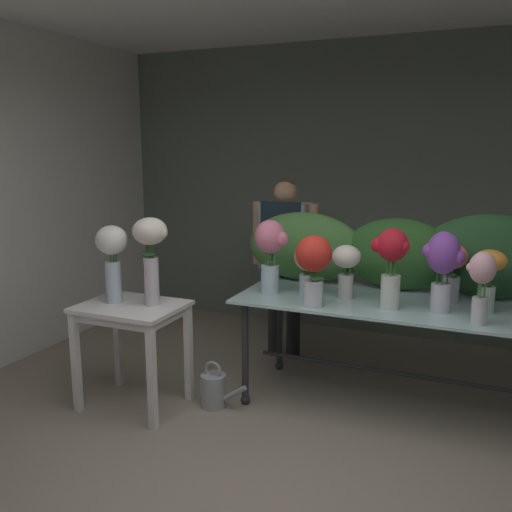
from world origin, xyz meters
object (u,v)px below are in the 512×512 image
object	(u,v)px
side_table_white	(132,319)
watering_can	(214,390)
vase_blush_snapdragons	(481,281)
florist	(285,250)
vase_white_roses_tall	(112,255)
vase_cream_lisianthus_tall	(151,248)
display_table_glass	(385,316)
vase_sunset_freesia	(489,272)
vase_coral_anemones	(452,267)
vase_rosy_roses	(271,250)
vase_violet_tulips	(443,264)
vase_scarlet_ranunculus	(314,263)
vase_peach_carnations	(308,264)
vase_crimson_lilies	(391,261)
vase_ivory_dahlias	(346,266)

from	to	relation	value
side_table_white	watering_can	distance (m)	0.77
vase_blush_snapdragons	watering_can	bearing A→B (deg)	-174.42
florist	vase_white_roses_tall	size ratio (longest dim) A/B	2.86
florist	vase_cream_lisianthus_tall	size ratio (longest dim) A/B	2.56
display_table_glass	vase_sunset_freesia	size ratio (longest dim) A/B	4.93
florist	vase_white_roses_tall	xyz separation A→B (m)	(-0.79, -1.32, 0.13)
vase_coral_anemones	vase_blush_snapdragons	bearing A→B (deg)	-66.69
vase_blush_snapdragons	vase_rosy_roses	world-z (taller)	vase_rosy_roses
vase_sunset_freesia	vase_violet_tulips	size ratio (longest dim) A/B	0.79
vase_scarlet_ranunculus	vase_rosy_roses	world-z (taller)	vase_rosy_roses
side_table_white	florist	size ratio (longest dim) A/B	0.48
side_table_white	florist	distance (m)	1.51
florist	vase_rosy_roses	distance (m)	0.83
vase_peach_carnations	vase_white_roses_tall	distance (m)	1.38
side_table_white	vase_rosy_roses	xyz separation A→B (m)	(0.84, 0.53, 0.47)
vase_blush_snapdragons	vase_scarlet_ranunculus	bearing A→B (deg)	-178.50
vase_white_roses_tall	vase_scarlet_ranunculus	bearing A→B (deg)	13.95
vase_scarlet_ranunculus	vase_violet_tulips	distance (m)	0.81
display_table_glass	watering_can	bearing A→B (deg)	-156.55
side_table_white	display_table_glass	bearing A→B (deg)	22.43
vase_crimson_lilies	florist	bearing A→B (deg)	140.99
vase_rosy_roses	vase_sunset_freesia	bearing A→B (deg)	4.04
display_table_glass	vase_violet_tulips	bearing A→B (deg)	-21.68
vase_rosy_roses	watering_can	xyz separation A→B (m)	(-0.30, -0.33, -0.99)
side_table_white	vase_violet_tulips	size ratio (longest dim) A/B	1.44
side_table_white	watering_can	bearing A→B (deg)	20.27
vase_crimson_lilies	vase_white_roses_tall	bearing A→B (deg)	-165.38
vase_ivory_dahlias	vase_scarlet_ranunculus	size ratio (longest dim) A/B	0.79
vase_cream_lisianthus_tall	vase_peach_carnations	bearing A→B (deg)	31.10
vase_scarlet_ranunculus	vase_cream_lisianthus_tall	xyz separation A→B (m)	(-1.08, -0.28, 0.07)
vase_violet_tulips	vase_white_roses_tall	world-z (taller)	vase_violet_tulips
vase_coral_anemones	vase_white_roses_tall	bearing A→B (deg)	-159.70
vase_blush_snapdragons	vase_white_roses_tall	size ratio (longest dim) A/B	0.80
vase_ivory_dahlias	vase_coral_anemones	bearing A→B (deg)	15.33
vase_ivory_dahlias	vase_crimson_lilies	xyz separation A→B (m)	(0.33, -0.14, 0.09)
side_table_white	vase_ivory_dahlias	size ratio (longest dim) A/B	1.99
side_table_white	vase_scarlet_ranunculus	bearing A→B (deg)	15.49
side_table_white	vase_violet_tulips	xyz separation A→B (m)	(2.01, 0.53, 0.47)
side_table_white	vase_coral_anemones	distance (m)	2.24
vase_crimson_lilies	vase_coral_anemones	world-z (taller)	vase_crimson_lilies
vase_blush_snapdragons	vase_white_roses_tall	bearing A→B (deg)	-171.30
vase_blush_snapdragons	watering_can	distance (m)	1.95
vase_peach_carnations	vase_rosy_roses	bearing A→B (deg)	-159.84
vase_violet_tulips	display_table_glass	bearing A→B (deg)	158.32
vase_peach_carnations	florist	bearing A→B (deg)	121.79
watering_can	vase_violet_tulips	bearing A→B (deg)	12.68
vase_rosy_roses	vase_white_roses_tall	xyz separation A→B (m)	(-0.98, -0.53, -0.02)
vase_blush_snapdragons	vase_white_roses_tall	world-z (taller)	vase_white_roses_tall
vase_rosy_roses	vase_ivory_dahlias	bearing A→B (deg)	9.72
vase_blush_snapdragons	vase_sunset_freesia	bearing A→B (deg)	81.41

